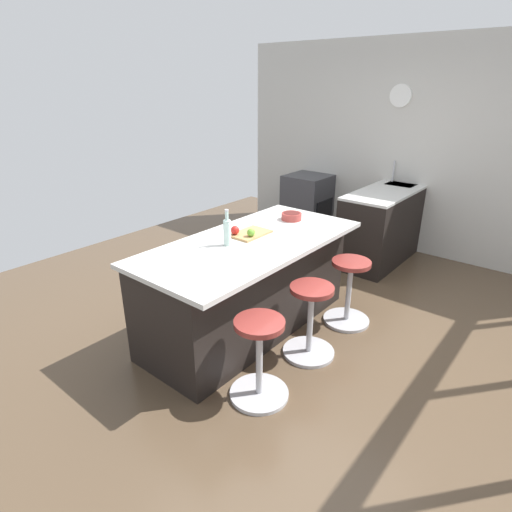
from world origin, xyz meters
TOP-DOWN VIEW (x-y plane):
  - ground_plane at (0.00, 0.00)m, footprint 6.86×6.86m
  - interior_partition_left at (-2.64, -0.00)m, footprint 0.15×5.12m
  - sink_cabinet at (-2.29, -0.03)m, footprint 1.95×0.60m
  - oven_range at (-2.29, -1.36)m, footprint 0.60×0.61m
  - kitchen_island at (0.35, -0.29)m, footprint 2.13×1.01m
  - stool_by_window at (-0.33, 0.39)m, footprint 0.44×0.44m
  - stool_middle at (0.35, 0.39)m, footprint 0.44×0.44m
  - stool_near_camera at (1.02, 0.39)m, footprint 0.44×0.44m
  - cutting_board at (0.24, -0.35)m, footprint 0.36×0.24m
  - apple_green at (0.31, -0.28)m, footprint 0.07×0.07m
  - apple_red at (0.36, -0.42)m, footprint 0.08×0.08m
  - water_bottle at (0.56, -0.33)m, footprint 0.06×0.06m
  - fruit_bowl at (-0.36, -0.32)m, footprint 0.20×0.20m

SIDE VIEW (x-z plane):
  - ground_plane at x=0.00m, z-range 0.00..0.00m
  - stool_by_window at x=-0.33m, z-range -0.02..0.62m
  - stool_middle at x=0.35m, z-range -0.02..0.62m
  - stool_near_camera at x=1.02m, z-range -0.02..0.62m
  - oven_range at x=-2.29m, z-range 0.00..0.89m
  - kitchen_island at x=0.35m, z-range 0.01..0.89m
  - sink_cabinet at x=-2.29m, z-range -0.13..1.06m
  - cutting_board at x=0.24m, z-range 0.89..0.91m
  - fruit_bowl at x=-0.36m, z-range 0.89..0.96m
  - apple_green at x=0.31m, z-range 0.91..0.98m
  - apple_red at x=0.36m, z-range 0.91..0.98m
  - water_bottle at x=0.56m, z-range 0.85..1.17m
  - interior_partition_left at x=-2.64m, z-range 0.00..2.70m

